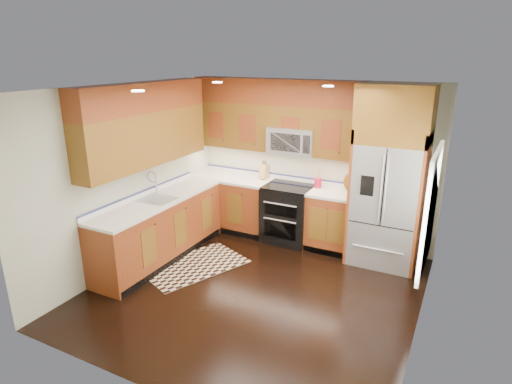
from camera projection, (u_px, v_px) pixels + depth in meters
The scene contains 16 objects.
ground at pixel (255, 290), 5.63m from camera, with size 4.00×4.00×0.00m, color black.
wall_back at pixel (311, 162), 6.92m from camera, with size 4.00×0.02×2.60m, color beige.
wall_left at pixel (130, 177), 6.09m from camera, with size 0.02×4.00×2.60m, color beige.
wall_right at pixel (429, 226), 4.36m from camera, with size 0.02×4.00×2.60m, color beige.
window at pixel (430, 210), 4.51m from camera, with size 0.04×1.10×1.30m.
base_cabinets at pixel (212, 220), 6.78m from camera, with size 2.85×3.00×0.90m.
countertop at pixel (223, 191), 6.67m from camera, with size 2.86×3.01×0.04m.
upper_cabinets at pixel (220, 120), 6.42m from camera, with size 2.85×3.00×1.15m.
range at pixel (288, 214), 7.00m from camera, with size 0.76×0.67×0.95m.
microwave at pixel (293, 141), 6.75m from camera, with size 0.76×0.40×0.42m.
refrigerator at pixel (389, 177), 6.04m from camera, with size 0.98×0.75×2.60m.
sink_faucet at pixel (157, 195), 6.26m from camera, with size 0.54×0.44×0.37m.
rug at pixel (195, 265), 6.28m from camera, with size 0.87×1.44×0.01m, color black.
knife_block at pixel (264, 171), 7.25m from camera, with size 0.11×0.16×0.31m.
utensil_crock at pixel (318, 181), 6.76m from camera, with size 0.12×0.12×0.33m.
cutting_board at pixel (353, 191), 6.58m from camera, with size 0.32×0.32×0.02m, color brown.
Camera 1 is at (2.27, -4.40, 2.98)m, focal length 30.00 mm.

